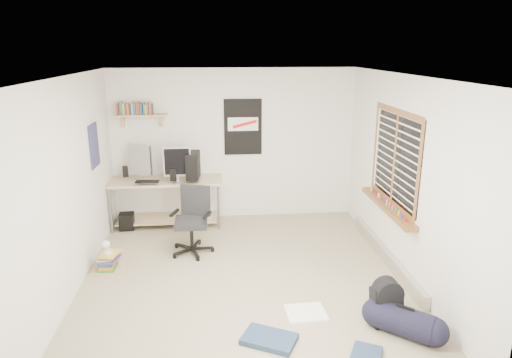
{
  "coord_description": "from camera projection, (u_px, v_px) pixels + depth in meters",
  "views": [
    {
      "loc": [
        -0.33,
        -5.17,
        2.81
      ],
      "look_at": [
        0.19,
        0.38,
        1.19
      ],
      "focal_mm": 32.0,
      "sensor_mm": 36.0,
      "label": 1
    }
  ],
  "objects": [
    {
      "name": "floor",
      "position": [
        244.0,
        279.0,
        5.76
      ],
      "size": [
        4.0,
        4.5,
        0.01
      ],
      "primitive_type": "cube",
      "color": "gray",
      "rests_on": "ground"
    },
    {
      "name": "ceiling",
      "position": [
        242.0,
        76.0,
        5.06
      ],
      "size": [
        4.0,
        4.5,
        0.01
      ],
      "primitive_type": "cube",
      "color": "white",
      "rests_on": "ground"
    },
    {
      "name": "back_wall",
      "position": [
        234.0,
        145.0,
        7.56
      ],
      "size": [
        4.0,
        0.01,
        2.5
      ],
      "primitive_type": "cube",
      "color": "silver",
      "rests_on": "ground"
    },
    {
      "name": "left_wall",
      "position": [
        69.0,
        189.0,
        5.23
      ],
      "size": [
        0.01,
        4.5,
        2.5
      ],
      "primitive_type": "cube",
      "color": "silver",
      "rests_on": "ground"
    },
    {
      "name": "right_wall",
      "position": [
        406.0,
        179.0,
        5.59
      ],
      "size": [
        0.01,
        4.5,
        2.5
      ],
      "primitive_type": "cube",
      "color": "silver",
      "rests_on": "ground"
    },
    {
      "name": "desk",
      "position": [
        167.0,
        202.0,
        7.47
      ],
      "size": [
        1.95,
        1.42,
        0.82
      ],
      "primitive_type": "cube",
      "rotation": [
        0.0,
        0.0,
        0.4
      ],
      "color": "tan",
      "rests_on": "floor"
    },
    {
      "name": "monitor_left",
      "position": [
        141.0,
        164.0,
        7.09
      ],
      "size": [
        0.42,
        0.33,
        0.48
      ],
      "primitive_type": "cube",
      "rotation": [
        0.0,
        0.0,
        -0.58
      ],
      "color": "#9A9A9F",
      "rests_on": "desk"
    },
    {
      "name": "monitor_right",
      "position": [
        177.0,
        166.0,
        7.01
      ],
      "size": [
        0.42,
        0.11,
        0.46
      ],
      "primitive_type": "cube",
      "rotation": [
        0.0,
        0.0,
        0.01
      ],
      "color": "#B1B1B6",
      "rests_on": "desk"
    },
    {
      "name": "pc_tower",
      "position": [
        193.0,
        165.0,
        7.17
      ],
      "size": [
        0.22,
        0.41,
        0.42
      ],
      "primitive_type": "cube",
      "rotation": [
        0.0,
        0.0,
        -0.09
      ],
      "color": "black",
      "rests_on": "desk"
    },
    {
      "name": "keyboard",
      "position": [
        147.0,
        181.0,
        7.0
      ],
      "size": [
        0.36,
        0.14,
        0.02
      ],
      "primitive_type": "cube",
      "rotation": [
        0.0,
        0.0,
        -0.06
      ],
      "color": "black",
      "rests_on": "desk"
    },
    {
      "name": "speaker_left",
      "position": [
        125.0,
        172.0,
        7.26
      ],
      "size": [
        0.1,
        0.1,
        0.17
      ],
      "primitive_type": "cube",
      "rotation": [
        0.0,
        0.0,
        0.25
      ],
      "color": "black",
      "rests_on": "desk"
    },
    {
      "name": "speaker_right",
      "position": [
        174.0,
        175.0,
        7.05
      ],
      "size": [
        0.11,
        0.11,
        0.19
      ],
      "primitive_type": "cube",
      "rotation": [
        0.0,
        0.0,
        -0.11
      ],
      "color": "black",
      "rests_on": "desk"
    },
    {
      "name": "office_chair",
      "position": [
        191.0,
        220.0,
        6.36
      ],
      "size": [
        0.78,
        0.78,
        0.95
      ],
      "primitive_type": "cube",
      "rotation": [
        0.0,
        0.0,
        -0.32
      ],
      "color": "black",
      "rests_on": "floor"
    },
    {
      "name": "wall_shelf",
      "position": [
        142.0,
        115.0,
        7.18
      ],
      "size": [
        0.8,
        0.22,
        0.24
      ],
      "primitive_type": "cube",
      "color": "tan",
      "rests_on": "back_wall"
    },
    {
      "name": "poster_back_wall",
      "position": [
        243.0,
        127.0,
        7.47
      ],
      "size": [
        0.62,
        0.03,
        0.92
      ],
      "primitive_type": "cube",
      "color": "black",
      "rests_on": "back_wall"
    },
    {
      "name": "poster_left_wall",
      "position": [
        94.0,
        146.0,
        6.31
      ],
      "size": [
        0.02,
        0.42,
        0.6
      ],
      "primitive_type": "cube",
      "color": "navy",
      "rests_on": "left_wall"
    },
    {
      "name": "window",
      "position": [
        394.0,
        158.0,
        5.81
      ],
      "size": [
        0.1,
        1.5,
        1.26
      ],
      "primitive_type": "cube",
      "color": "brown",
      "rests_on": "right_wall"
    },
    {
      "name": "baseboard_heater",
      "position": [
        386.0,
        255.0,
        6.19
      ],
      "size": [
        0.08,
        2.5,
        0.18
      ],
      "primitive_type": "cube",
      "color": "#B7B2A8",
      "rests_on": "floor"
    },
    {
      "name": "backpack",
      "position": [
        386.0,
        307.0,
        4.77
      ],
      "size": [
        0.31,
        0.26,
        0.41
      ],
      "primitive_type": "cube",
      "rotation": [
        0.0,
        0.0,
        0.04
      ],
      "color": "black",
      "rests_on": "floor"
    },
    {
      "name": "duffel_bag",
      "position": [
        404.0,
        323.0,
        4.59
      ],
      "size": [
        0.42,
        0.42,
        0.59
      ],
      "primitive_type": "cylinder",
      "rotation": [
        0.0,
        0.0,
        -0.71
      ],
      "color": "black",
      "rests_on": "floor"
    },
    {
      "name": "tshirt",
      "position": [
        306.0,
        313.0,
        4.97
      ],
      "size": [
        0.45,
        0.38,
        0.04
      ],
      "primitive_type": "cube",
      "rotation": [
        0.0,
        0.0,
        0.05
      ],
      "color": "white",
      "rests_on": "floor"
    },
    {
      "name": "jeans_a",
      "position": [
        269.0,
        339.0,
        4.51
      ],
      "size": [
        0.61,
        0.53,
        0.06
      ],
      "primitive_type": "cube",
      "rotation": [
        0.0,
        0.0,
        -0.48
      ],
      "color": "#22324E",
      "rests_on": "floor"
    },
    {
      "name": "jeans_b",
      "position": [
        366.0,
        356.0,
        4.27
      ],
      "size": [
        0.4,
        0.44,
        0.04
      ],
      "primitive_type": "cube",
      "rotation": [
        0.0,
        0.0,
        1.09
      ],
      "color": "#22324E",
      "rests_on": "floor"
    },
    {
      "name": "book_stack",
      "position": [
        108.0,
        258.0,
        5.97
      ],
      "size": [
        0.5,
        0.41,
        0.33
      ],
      "primitive_type": "cube",
      "rotation": [
        0.0,
        0.0,
        -0.02
      ],
      "color": "brown",
      "rests_on": "floor"
    },
    {
      "name": "desk_lamp",
      "position": [
        108.0,
        243.0,
        5.88
      ],
      "size": [
        0.15,
        0.21,
        0.19
      ],
      "primitive_type": "cube",
      "rotation": [
        0.0,
        0.0,
        -0.22
      ],
      "color": "white",
      "rests_on": "book_stack"
    },
    {
      "name": "subwoofer",
      "position": [
        127.0,
        221.0,
        7.27
      ],
      "size": [
        0.24,
        0.24,
        0.25
      ],
      "primitive_type": "cube",
      "rotation": [
        0.0,
        0.0,
        0.07
      ],
      "color": "black",
      "rests_on": "floor"
    }
  ]
}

